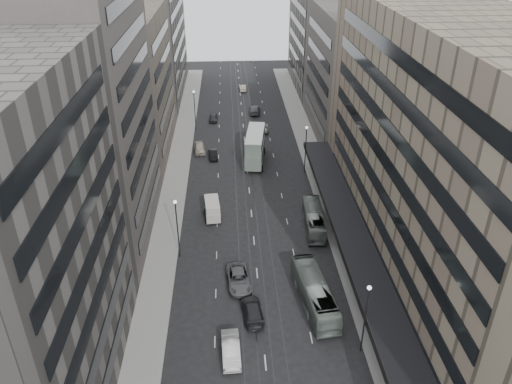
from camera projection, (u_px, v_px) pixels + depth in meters
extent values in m
plane|color=black|center=(261.00, 319.00, 54.14)|extent=(220.00, 220.00, 0.00)
cube|color=gray|center=(315.00, 165.00, 87.41)|extent=(4.00, 125.00, 0.15)
cube|color=gray|center=(178.00, 168.00, 86.22)|extent=(4.00, 125.00, 0.15)
cube|color=#7E725C|center=(452.00, 158.00, 54.89)|extent=(15.00, 60.00, 30.00)
cube|color=black|center=(357.00, 243.00, 59.77)|extent=(4.40, 60.00, 0.50)
cube|color=#4E4943|center=(356.00, 74.00, 94.74)|extent=(15.00, 28.00, 24.00)
cube|color=#66625C|center=(328.00, 31.00, 119.94)|extent=(15.00, 32.00, 28.00)
cube|color=#4E4943|center=(78.00, 114.00, 61.38)|extent=(15.00, 26.00, 34.00)
cube|color=#6D6354|center=(122.00, 84.00, 87.12)|extent=(15.00, 28.00, 25.00)
cube|color=#66625C|center=(146.00, 36.00, 115.18)|extent=(15.00, 38.00, 28.00)
cylinder|color=#262628|center=(365.00, 321.00, 48.32)|extent=(0.16, 0.16, 8.00)
sphere|color=silver|center=(369.00, 288.00, 46.32)|extent=(0.44, 0.44, 0.44)
cylinder|color=#262628|center=(305.00, 151.00, 83.21)|extent=(0.16, 0.16, 8.00)
sphere|color=silver|center=(307.00, 128.00, 81.22)|extent=(0.44, 0.44, 0.44)
cylinder|color=#262628|center=(178.00, 230.00, 62.18)|extent=(0.16, 0.16, 8.00)
sphere|color=silver|center=(175.00, 202.00, 60.19)|extent=(0.44, 0.44, 0.44)
cylinder|color=#262628|center=(195.00, 112.00, 99.69)|extent=(0.16, 0.16, 8.00)
sphere|color=silver|center=(194.00, 92.00, 97.70)|extent=(0.44, 0.44, 0.44)
imported|color=gray|center=(314.00, 293.00, 55.53)|extent=(4.09, 11.75, 3.20)
imported|color=gray|center=(314.00, 219.00, 69.41)|extent=(2.90, 10.19, 2.81)
cube|color=slate|center=(255.00, 152.00, 87.81)|extent=(4.10, 10.45, 2.60)
cube|color=slate|center=(255.00, 139.00, 86.63)|extent=(3.99, 10.04, 2.26)
cube|color=silver|center=(255.00, 133.00, 86.05)|extent=(4.10, 10.45, 0.14)
cylinder|color=black|center=(245.00, 168.00, 85.34)|extent=(0.46, 1.16, 1.13)
cylinder|color=black|center=(262.00, 168.00, 85.17)|extent=(0.46, 1.16, 1.13)
cylinder|color=black|center=(249.00, 150.00, 91.72)|extent=(0.46, 1.16, 1.13)
cylinder|color=black|center=(264.00, 151.00, 91.55)|extent=(0.46, 1.16, 1.13)
cube|color=beige|center=(212.00, 212.00, 71.81)|extent=(2.42, 4.60, 1.36)
cube|color=beige|center=(212.00, 204.00, 71.22)|extent=(2.38, 4.51, 1.07)
cylinder|color=black|center=(206.00, 221.00, 70.75)|extent=(0.27, 0.72, 0.71)
cylinder|color=black|center=(220.00, 220.00, 71.02)|extent=(0.27, 0.72, 0.71)
cylinder|color=black|center=(205.00, 211.00, 73.26)|extent=(0.27, 0.72, 0.71)
cylinder|color=black|center=(219.00, 210.00, 73.54)|extent=(0.27, 0.72, 0.71)
imported|color=silver|center=(231.00, 349.00, 49.30)|extent=(1.99, 5.12, 1.66)
imported|color=#5D5D60|center=(239.00, 279.00, 58.88)|extent=(3.25, 6.07, 1.62)
imported|color=black|center=(252.00, 310.00, 54.24)|extent=(2.64, 5.48, 1.54)
imported|color=#B9AE99|center=(200.00, 148.00, 91.96)|extent=(2.50, 5.08, 1.67)
imported|color=black|center=(213.00, 155.00, 89.70)|extent=(1.81, 4.27, 1.37)
imported|color=silver|center=(261.00, 128.00, 101.05)|extent=(2.44, 4.97, 1.36)
imported|color=#4F5052|center=(255.00, 109.00, 110.15)|extent=(2.80, 5.82, 1.63)
imported|color=#2A2A2D|center=(213.00, 118.00, 105.93)|extent=(1.84, 4.26, 1.43)
imported|color=#BBAC9A|center=(243.00, 88.00, 124.33)|extent=(1.57, 4.37, 1.43)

